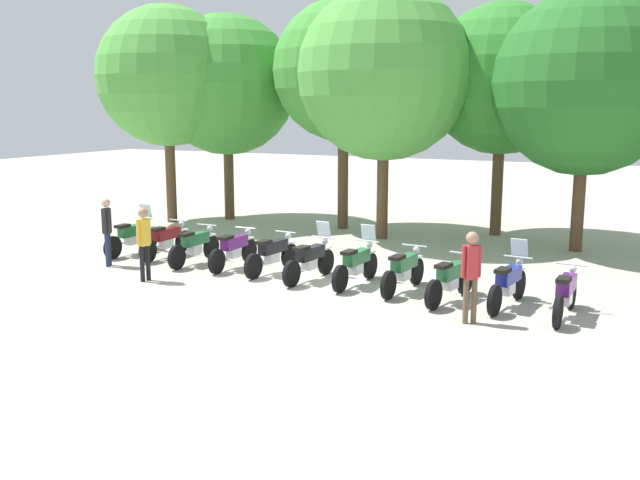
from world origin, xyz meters
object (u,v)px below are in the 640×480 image
(motorcycle_10, at_px, (566,293))
(person_0, at_px, (107,226))
(tree_0, at_px, (167,76))
(tree_4, at_px, (502,79))
(motorcycle_4, at_px, (273,253))
(motorcycle_9, at_px, (508,283))
(person_2, at_px, (144,238))
(tree_3, at_px, (384,74))
(tree_2, at_px, (344,71))
(motorcycle_3, at_px, (234,249))
(motorcycle_6, at_px, (356,264))
(motorcycle_7, at_px, (404,270))
(motorcycle_5, at_px, (310,259))
(motorcycle_8, at_px, (451,279))
(tree_5, at_px, (586,83))
(motorcycle_0, at_px, (132,236))
(motorcycle_2, at_px, (195,245))
(motorcycle_1, at_px, (167,240))
(tree_1, at_px, (227,85))
(person_1, at_px, (471,269))

(motorcycle_10, xyz_separation_m, person_0, (-11.48, -0.41, 0.57))
(tree_0, xyz_separation_m, tree_4, (11.18, 2.52, -0.20))
(motorcycle_4, xyz_separation_m, motorcycle_9, (6.00, -0.52, 0.01))
(person_2, xyz_separation_m, tree_3, (3.03, 7.88, 4.08))
(person_0, distance_m, tree_3, 9.50)
(motorcycle_4, bearing_deg, tree_2, 15.98)
(motorcycle_3, relative_size, motorcycle_4, 1.00)
(motorcycle_6, distance_m, motorcycle_7, 1.20)
(motorcycle_10, height_order, tree_4, tree_4)
(motorcycle_3, height_order, motorcycle_10, same)
(tree_2, distance_m, tree_4, 5.14)
(person_2, bearing_deg, tree_0, 138.02)
(motorcycle_5, bearing_deg, tree_2, 23.93)
(motorcycle_8, xyz_separation_m, tree_3, (-4.10, 6.43, 4.64))
(motorcycle_10, bearing_deg, tree_5, 7.29)
(motorcycle_0, distance_m, motorcycle_6, 7.22)
(motorcycle_5, bearing_deg, motorcycle_0, 89.74)
(motorcycle_7, distance_m, tree_4, 9.44)
(motorcycle_0, xyz_separation_m, motorcycle_9, (10.80, -0.87, 0.00))
(motorcycle_0, xyz_separation_m, motorcycle_4, (4.80, -0.34, -0.01))
(motorcycle_3, distance_m, motorcycle_8, 6.05)
(motorcycle_2, distance_m, tree_2, 8.51)
(tree_0, distance_m, tree_3, 8.07)
(motorcycle_1, xyz_separation_m, motorcycle_4, (3.60, -0.35, 0.00))
(motorcycle_2, xyz_separation_m, motorcycle_6, (4.80, -0.25, 0.01))
(motorcycle_9, distance_m, tree_2, 11.43)
(motorcycle_7, bearing_deg, motorcycle_1, 89.51)
(motorcycle_3, relative_size, person_2, 1.22)
(tree_1, bearing_deg, person_2, -68.80)
(motorcycle_9, relative_size, motorcycle_10, 1.00)
(motorcycle_10, bearing_deg, tree_2, 49.21)
(tree_1, xyz_separation_m, tree_5, (12.38, -0.62, -0.11))
(motorcycle_4, bearing_deg, motorcycle_7, -88.40)
(motorcycle_5, xyz_separation_m, tree_0, (-8.57, 5.76, 4.67))
(motorcycle_0, distance_m, tree_5, 13.52)
(motorcycle_6, relative_size, motorcycle_10, 1.00)
(motorcycle_0, height_order, tree_4, tree_4)
(motorcycle_4, relative_size, tree_2, 0.28)
(motorcycle_5, xyz_separation_m, motorcycle_9, (4.80, -0.26, 0.00))
(person_0, bearing_deg, tree_2, -137.53)
(motorcycle_5, distance_m, person_1, 4.76)
(motorcycle_5, relative_size, tree_2, 0.28)
(motorcycle_8, bearing_deg, motorcycle_2, 94.20)
(motorcycle_2, bearing_deg, motorcycle_8, -95.45)
(motorcycle_3, xyz_separation_m, tree_2, (-0.00, 6.87, 4.81))
(motorcycle_7, distance_m, tree_3, 8.17)
(motorcycle_9, distance_m, tree_1, 14.69)
(tree_2, xyz_separation_m, tree_5, (7.73, -0.59, -0.53))
(motorcycle_1, relative_size, tree_3, 0.28)
(motorcycle_0, distance_m, person_1, 10.67)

